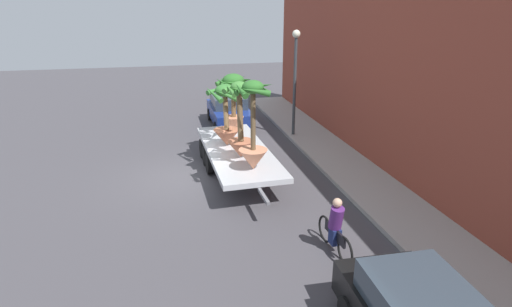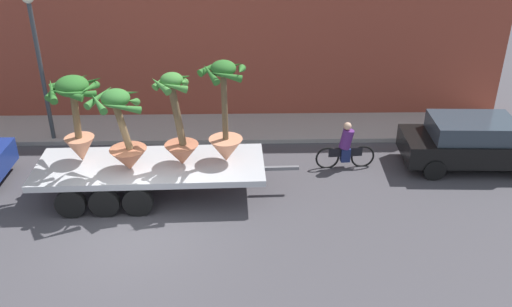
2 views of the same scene
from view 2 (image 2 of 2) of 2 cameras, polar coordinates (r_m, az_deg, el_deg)
ground_plane at (r=14.57m, az=-11.98°, el=-7.93°), size 60.00×60.00×0.00m
sidewalk at (r=19.76m, az=-9.11°, el=2.53°), size 24.00×2.20×0.15m
building_facade at (r=20.16m, az=-9.30°, el=14.16°), size 24.00×1.20×7.54m
flatbed_trailer at (r=15.74m, az=-11.73°, el=-1.75°), size 7.31×2.40×0.98m
potted_palm_rear at (r=15.62m, az=-18.03°, el=3.97°), size 1.57×1.61×2.48m
potted_palm_middle at (r=14.97m, az=-13.46°, el=1.91°), size 1.51×1.51×2.30m
potted_palm_front at (r=14.96m, az=-3.19°, el=3.38°), size 1.28×1.27×2.90m
potted_palm_extra at (r=14.97m, az=-7.95°, el=2.45°), size 1.20×1.17×2.64m
cyclist at (r=17.09m, az=9.21°, el=0.58°), size 1.84×0.37×1.54m
parked_car at (r=18.13m, az=21.58°, el=1.10°), size 4.52×2.00×1.58m
street_lamp at (r=18.84m, az=-21.55°, el=9.98°), size 0.36×0.36×4.83m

